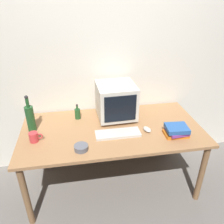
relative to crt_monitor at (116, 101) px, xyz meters
The scene contains 11 objects.
ground_plane 0.93m from the crt_monitor, 110.44° to the right, with size 6.00×6.00×0.00m, color slate.
back_wall 0.46m from the crt_monitor, 104.44° to the left, with size 4.00×0.08×2.50m, color silver.
desk 0.34m from the crt_monitor, 110.44° to the right, with size 1.76×0.88×0.71m.
crt_monitor is the anchor object (origin of this frame).
keyboard 0.38m from the crt_monitor, 97.18° to the right, with size 0.42×0.15×0.02m, color beige.
computer_mouse 0.43m from the crt_monitor, 51.44° to the right, with size 0.06×0.10×0.04m, color beige.
bottle_tall 0.85m from the crt_monitor, behind, with size 0.08×0.08×0.37m.
bottle_short 0.42m from the crt_monitor, behind, with size 0.06×0.06×0.17m.
book_stack 0.67m from the crt_monitor, 40.86° to the right, with size 0.22×0.18×0.10m.
mug 0.86m from the crt_monitor, 159.20° to the right, with size 0.12×0.08×0.09m.
cd_spindle 0.65m from the crt_monitor, 128.25° to the right, with size 0.12×0.12×0.04m, color #595B66.
Camera 1 is at (-0.31, -1.83, 1.90)m, focal length 35.84 mm.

